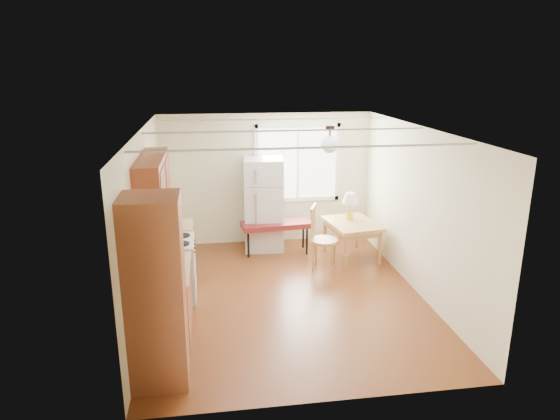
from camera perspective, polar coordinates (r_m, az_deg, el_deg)
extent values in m
cube|color=#502410|center=(7.64, 0.78, -9.76)|extent=(4.60, 5.60, 0.12)
cube|color=white|center=(6.92, 0.86, 9.18)|extent=(4.60, 5.60, 0.12)
cube|color=beige|center=(9.58, -1.57, 3.56)|extent=(4.60, 0.10, 2.50)
cube|color=beige|center=(4.90, 5.55, -9.24)|extent=(4.60, 0.10, 2.50)
cube|color=beige|center=(7.16, -15.20, -1.42)|extent=(0.10, 5.60, 2.50)
cube|color=beige|center=(7.75, 15.58, -0.11)|extent=(0.10, 5.60, 2.50)
cube|color=brown|center=(5.47, -14.02, -9.12)|extent=(0.60, 0.60, 2.10)
cube|color=brown|center=(6.64, -12.87, -10.30)|extent=(0.60, 1.10, 0.86)
cube|color=tan|center=(6.45, -13.03, -6.72)|extent=(0.62, 1.14, 0.04)
cube|color=silver|center=(7.58, -12.14, -6.64)|extent=(0.65, 0.76, 0.90)
cube|color=brown|center=(8.29, -12.00, -4.78)|extent=(0.60, 0.60, 0.86)
cube|color=brown|center=(6.84, -14.33, 3.05)|extent=(0.33, 1.60, 0.70)
cube|color=white|center=(9.59, 2.00, 5.40)|extent=(1.50, 0.02, 1.35)
cylinder|color=black|center=(7.46, 5.75, 9.30)|extent=(0.14, 0.14, 0.06)
cylinder|color=black|center=(7.47, 5.72, 8.54)|extent=(0.03, 0.03, 0.16)
sphere|color=white|center=(7.49, 5.69, 7.47)|extent=(0.26, 0.26, 0.26)
cube|color=silver|center=(9.30, -1.88, 0.69)|extent=(0.77, 0.77, 1.72)
cube|color=gray|center=(8.86, -1.64, 2.61)|extent=(0.71, 0.02, 0.02)
cube|color=gray|center=(8.88, -2.76, 1.09)|extent=(0.03, 0.03, 1.03)
cube|color=maroon|center=(9.13, -0.40, -1.69)|extent=(1.32, 0.59, 0.10)
cylinder|color=black|center=(9.01, -3.63, -3.97)|extent=(0.04, 0.04, 0.49)
cylinder|color=black|center=(9.15, 3.09, -3.63)|extent=(0.04, 0.04, 0.49)
cylinder|color=black|center=(9.34, -3.82, -3.22)|extent=(0.04, 0.04, 0.49)
cylinder|color=black|center=(9.48, 2.66, -2.91)|extent=(0.04, 0.04, 0.49)
cube|color=#AB7D42|center=(8.97, 8.25, -1.56)|extent=(0.96, 1.18, 0.06)
cube|color=#AB7D42|center=(9.00, 8.23, -2.04)|extent=(0.84, 1.06, 0.10)
cylinder|color=#AB7D42|center=(8.55, 7.49, -4.79)|extent=(0.07, 0.07, 0.61)
cylinder|color=#AB7D42|center=(8.84, 11.38, -4.28)|extent=(0.07, 0.07, 0.61)
cylinder|color=#AB7D42|center=(9.35, 5.13, -2.87)|extent=(0.07, 0.07, 0.61)
cylinder|color=#AB7D42|center=(9.61, 8.76, -2.46)|extent=(0.07, 0.07, 0.61)
cylinder|color=#AB7D42|center=(8.51, 5.07, -3.51)|extent=(0.48, 0.48, 0.05)
cylinder|color=#AB7D42|center=(8.46, 3.78, -5.34)|extent=(0.04, 0.04, 0.49)
cylinder|color=#AB7D42|center=(8.42, 5.97, -5.51)|extent=(0.04, 0.04, 0.49)
cylinder|color=#AB7D42|center=(8.76, 4.12, -4.58)|extent=(0.04, 0.04, 0.49)
cylinder|color=#AB7D42|center=(8.72, 6.24, -4.73)|extent=(0.04, 0.04, 0.49)
cylinder|color=gold|center=(9.11, 7.95, -0.71)|extent=(0.13, 0.13, 0.11)
cylinder|color=gold|center=(9.06, 7.99, 0.22)|extent=(0.02, 0.02, 0.19)
cone|color=white|center=(9.01, 8.04, 1.38)|extent=(0.29, 0.29, 0.19)
cube|color=black|center=(6.49, -13.29, -6.04)|extent=(0.20, 0.23, 0.08)
cube|color=black|center=(6.35, -13.45, -4.88)|extent=(0.18, 0.08, 0.27)
cylinder|color=black|center=(6.50, -13.31, -5.09)|extent=(0.14, 0.14, 0.12)
cylinder|color=red|center=(6.68, -13.24, -4.88)|extent=(0.13, 0.13, 0.19)
sphere|color=red|center=(6.64, -13.31, -3.85)|extent=(0.07, 0.07, 0.07)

